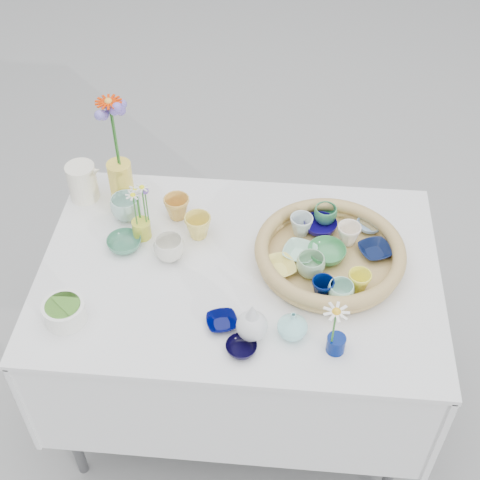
# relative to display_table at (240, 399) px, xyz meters

# --- Properties ---
(ground) EXTENTS (80.00, 80.00, 0.00)m
(ground) POSITION_rel_display_table_xyz_m (0.00, 0.00, 0.00)
(ground) COLOR gray
(display_table) EXTENTS (1.26, 0.86, 0.77)m
(display_table) POSITION_rel_display_table_xyz_m (0.00, 0.00, 0.00)
(display_table) COLOR white
(display_table) RESTS_ON ground
(wicker_tray) EXTENTS (0.47, 0.47, 0.08)m
(wicker_tray) POSITION_rel_display_table_xyz_m (0.28, 0.05, 0.80)
(wicker_tray) COLOR #9E7C46
(wicker_tray) RESTS_ON display_table
(tray_ceramic_0) EXTENTS (0.14, 0.14, 0.03)m
(tray_ceramic_0) POSITION_rel_display_table_xyz_m (0.25, 0.18, 0.80)
(tray_ceramic_0) COLOR #0F075A
(tray_ceramic_0) RESTS_ON wicker_tray
(tray_ceramic_1) EXTENTS (0.13, 0.13, 0.02)m
(tray_ceramic_1) POSITION_rel_display_table_xyz_m (0.42, 0.09, 0.80)
(tray_ceramic_1) COLOR #0B153B
(tray_ceramic_1) RESTS_ON wicker_tray
(tray_ceramic_2) EXTENTS (0.07, 0.07, 0.07)m
(tray_ceramic_2) POSITION_rel_display_table_xyz_m (0.37, -0.07, 0.82)
(tray_ceramic_2) COLOR yellow
(tray_ceramic_2) RESTS_ON wicker_tray
(tray_ceramic_3) EXTENTS (0.14, 0.14, 0.04)m
(tray_ceramic_3) POSITION_rel_display_table_xyz_m (0.27, 0.05, 0.80)
(tray_ceramic_3) COLOR #3D8D4F
(tray_ceramic_3) RESTS_ON wicker_tray
(tray_ceramic_4) EXTENTS (0.10, 0.10, 0.07)m
(tray_ceramic_4) POSITION_rel_display_table_xyz_m (0.22, -0.02, 0.82)
(tray_ceramic_4) COLOR #8EBA90
(tray_ceramic_4) RESTS_ON wicker_tray
(tray_ceramic_5) EXTENTS (0.13, 0.13, 0.03)m
(tray_ceramic_5) POSITION_rel_display_table_xyz_m (0.19, 0.05, 0.80)
(tray_ceramic_5) COLOR #B4E8CE
(tray_ceramic_5) RESTS_ON wicker_tray
(tray_ceramic_6) EXTENTS (0.10, 0.10, 0.07)m
(tray_ceramic_6) POSITION_rel_display_table_xyz_m (0.19, 0.16, 0.82)
(tray_ceramic_6) COLOR silver
(tray_ceramic_6) RESTS_ON wicker_tray
(tray_ceramic_7) EXTENTS (0.08, 0.08, 0.07)m
(tray_ceramic_7) POSITION_rel_display_table_xyz_m (0.34, 0.13, 0.82)
(tray_ceramic_7) COLOR white
(tray_ceramic_7) RESTS_ON wicker_tray
(tray_ceramic_8) EXTENTS (0.09, 0.09, 0.03)m
(tray_ceramic_8) POSITION_rel_display_table_xyz_m (0.41, 0.20, 0.80)
(tray_ceramic_8) COLOR #95BFF1
(tray_ceramic_8) RESTS_ON wicker_tray
(tray_ceramic_9) EXTENTS (0.09, 0.09, 0.06)m
(tray_ceramic_9) POSITION_rel_display_table_xyz_m (0.26, -0.10, 0.81)
(tray_ceramic_9) COLOR #000F45
(tray_ceramic_9) RESTS_ON wicker_tray
(tray_ceramic_10) EXTENTS (0.14, 0.14, 0.03)m
(tray_ceramic_10) POSITION_rel_display_table_xyz_m (0.12, -0.02, 0.80)
(tray_ceramic_10) COLOR #F7E86E
(tray_ceramic_10) RESTS_ON wicker_tray
(tray_ceramic_11) EXTENTS (0.09, 0.09, 0.06)m
(tray_ceramic_11) POSITION_rel_display_table_xyz_m (0.31, -0.11, 0.81)
(tray_ceramic_11) COLOR #9EDDC1
(tray_ceramic_11) RESTS_ON wicker_tray
(tray_ceramic_12) EXTENTS (0.09, 0.09, 0.06)m
(tray_ceramic_12) POSITION_rel_display_table_xyz_m (0.27, 0.22, 0.81)
(tray_ceramic_12) COLOR #388F5B
(tray_ceramic_12) RESTS_ON wicker_tray
(loose_ceramic_0) EXTENTS (0.11, 0.11, 0.08)m
(loose_ceramic_0) POSITION_rel_display_table_xyz_m (-0.23, 0.22, 0.81)
(loose_ceramic_0) COLOR gold
(loose_ceramic_0) RESTS_ON display_table
(loose_ceramic_1) EXTENTS (0.10, 0.10, 0.08)m
(loose_ceramic_1) POSITION_rel_display_table_xyz_m (-0.15, 0.13, 0.81)
(loose_ceramic_1) COLOR #E7CD54
(loose_ceramic_1) RESTS_ON display_table
(loose_ceramic_2) EXTENTS (0.13, 0.13, 0.04)m
(loose_ceramic_2) POSITION_rel_display_table_xyz_m (-0.38, 0.06, 0.78)
(loose_ceramic_2) COLOR #3F7B5F
(loose_ceramic_2) RESTS_ON display_table
(loose_ceramic_3) EXTENTS (0.11, 0.11, 0.08)m
(loose_ceramic_3) POSITION_rel_display_table_xyz_m (-0.23, 0.03, 0.80)
(loose_ceramic_3) COLOR silver
(loose_ceramic_3) RESTS_ON display_table
(loose_ceramic_4) EXTENTS (0.11, 0.11, 0.02)m
(loose_ceramic_4) POSITION_rel_display_table_xyz_m (-0.03, -0.23, 0.78)
(loose_ceramic_4) COLOR #00033D
(loose_ceramic_4) RESTS_ON display_table
(loose_ceramic_5) EXTENTS (0.13, 0.13, 0.08)m
(loose_ceramic_5) POSITION_rel_display_table_xyz_m (-0.40, 0.20, 0.81)
(loose_ceramic_5) COLOR #A9D3C4
(loose_ceramic_5) RESTS_ON display_table
(loose_ceramic_6) EXTENTS (0.09, 0.09, 0.03)m
(loose_ceramic_6) POSITION_rel_display_table_xyz_m (0.03, -0.32, 0.78)
(loose_ceramic_6) COLOR black
(loose_ceramic_6) RESTS_ON display_table
(fluted_bowl) EXTENTS (0.16, 0.16, 0.06)m
(fluted_bowl) POSITION_rel_display_table_xyz_m (-0.49, -0.25, 0.80)
(fluted_bowl) COLOR white
(fluted_bowl) RESTS_ON display_table
(bud_vase_paleblue) EXTENTS (0.10, 0.10, 0.14)m
(bud_vase_paleblue) POSITION_rel_display_table_xyz_m (0.06, -0.26, 0.83)
(bud_vase_paleblue) COLOR silver
(bud_vase_paleblue) RESTS_ON display_table
(bud_vase_seafoam) EXTENTS (0.10, 0.10, 0.09)m
(bud_vase_seafoam) POSITION_rel_display_table_xyz_m (0.17, -0.25, 0.81)
(bud_vase_seafoam) COLOR #9AE6E2
(bud_vase_seafoam) RESTS_ON display_table
(bud_vase_cobalt) EXTENTS (0.06, 0.06, 0.05)m
(bud_vase_cobalt) POSITION_rel_display_table_xyz_m (0.30, -0.29, 0.79)
(bud_vase_cobalt) COLOR #00145E
(bud_vase_cobalt) RESTS_ON display_table
(single_daisy) EXTENTS (0.10, 0.10, 0.15)m
(single_daisy) POSITION_rel_display_table_xyz_m (0.28, -0.30, 0.88)
(single_daisy) COLOR white
(single_daisy) RESTS_ON bud_vase_cobalt
(tall_vase_yellow) EXTENTS (0.10, 0.10, 0.16)m
(tall_vase_yellow) POSITION_rel_display_table_xyz_m (-0.43, 0.29, 0.84)
(tall_vase_yellow) COLOR yellow
(tall_vase_yellow) RESTS_ON display_table
(gerbera) EXTENTS (0.13, 0.13, 0.26)m
(gerbera) POSITION_rel_display_table_xyz_m (-0.43, 0.30, 1.04)
(gerbera) COLOR red
(gerbera) RESTS_ON tall_vase_yellow
(hydrangea) EXTENTS (0.10, 0.10, 0.29)m
(hydrangea) POSITION_rel_display_table_xyz_m (-0.43, 0.29, 1.02)
(hydrangea) COLOR #745AC3
(hydrangea) RESTS_ON tall_vase_yellow
(white_pitcher) EXTENTS (0.15, 0.11, 0.14)m
(white_pitcher) POSITION_rel_display_table_xyz_m (-0.57, 0.29, 0.83)
(white_pitcher) COLOR white
(white_pitcher) RESTS_ON display_table
(daisy_cup) EXTENTS (0.06, 0.06, 0.07)m
(daisy_cup) POSITION_rel_display_table_xyz_m (-0.33, 0.12, 0.80)
(daisy_cup) COLOR #D3D738
(daisy_cup) RESTS_ON display_table
(daisy_posy) EXTENTS (0.10, 0.10, 0.15)m
(daisy_posy) POSITION_rel_display_table_xyz_m (-0.32, 0.12, 0.90)
(daisy_posy) COLOR silver
(daisy_posy) RESTS_ON daisy_cup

